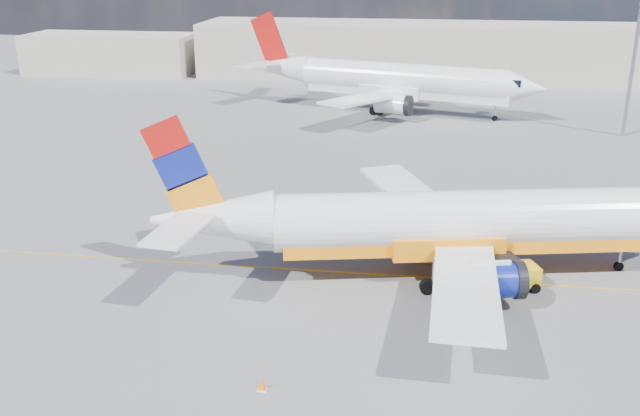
# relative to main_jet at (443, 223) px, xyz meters

# --- Properties ---
(ground) EXTENTS (240.00, 240.00, 0.00)m
(ground) POSITION_rel_main_jet_xyz_m (-5.65, -3.46, -3.34)
(ground) COLOR #59595E
(ground) RESTS_ON ground
(taxi_line) EXTENTS (70.00, 0.15, 0.01)m
(taxi_line) POSITION_rel_main_jet_xyz_m (-5.65, -0.46, -3.33)
(taxi_line) COLOR gold
(taxi_line) RESTS_ON ground
(terminal_main) EXTENTS (70.00, 14.00, 8.00)m
(terminal_main) POSITION_rel_main_jet_xyz_m (-0.65, 71.54, 0.66)
(terminal_main) COLOR #BEB6A3
(terminal_main) RESTS_ON ground
(terminal_annex) EXTENTS (26.00, 10.00, 6.00)m
(terminal_annex) POSITION_rel_main_jet_xyz_m (-50.65, 68.54, -0.34)
(terminal_annex) COLOR #BEB6A3
(terminal_annex) RESTS_ON ground
(main_jet) EXTENTS (33.17, 25.55, 10.01)m
(main_jet) POSITION_rel_main_jet_xyz_m (0.00, 0.00, 0.00)
(main_jet) COLOR white
(main_jet) RESTS_ON ground
(second_jet) EXTENTS (36.99, 28.21, 11.19)m
(second_jet) POSITION_rel_main_jet_xyz_m (-5.16, 45.72, 0.39)
(second_jet) COLOR white
(second_jet) RESTS_ON ground
(gse_tug) EXTENTS (3.27, 2.63, 2.07)m
(gse_tug) POSITION_rel_main_jet_xyz_m (3.88, -1.24, -2.36)
(gse_tug) COLOR black
(gse_tug) RESTS_ON ground
(traffic_cone) EXTENTS (0.42, 0.42, 0.59)m
(traffic_cone) POSITION_rel_main_jet_xyz_m (-7.90, -13.09, -3.05)
(traffic_cone) COLOR white
(traffic_cone) RESTS_ON ground
(floodlight_mast) EXTENTS (1.36, 1.36, 18.61)m
(floodlight_mast) POSITION_rel_main_jet_xyz_m (19.31, 37.33, 7.82)
(floodlight_mast) COLOR #97979E
(floodlight_mast) RESTS_ON ground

